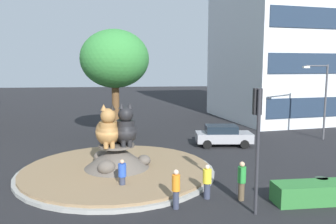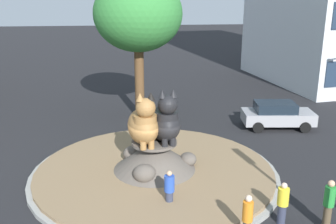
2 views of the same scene
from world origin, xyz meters
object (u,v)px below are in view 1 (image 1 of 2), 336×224
at_px(cat_statue_tabby, 108,130).
at_px(broadleaf_tree_behind_island, 115,59).
at_px(streetlight_arm, 323,95).
at_px(litter_bin, 321,187).
at_px(sedan_on_far_lane, 223,135).
at_px(pedestrian_yellow_shirt, 207,181).
at_px(pedestrian_blue_shirt, 122,175).
at_px(traffic_light_mast, 257,128).
at_px(pedestrian_green_shirt, 242,180).
at_px(pedestrian_orange_shirt, 176,188).
at_px(cat_statue_black, 125,129).
at_px(office_tower, 299,8).

xyz_separation_m(cat_statue_tabby, broadleaf_tree_behind_island, (0.18, 8.83, 4.02)).
bearing_deg(streetlight_arm, litter_bin, 42.93).
xyz_separation_m(cat_statue_tabby, streetlight_arm, (16.77, 6.87, 1.17)).
bearing_deg(sedan_on_far_lane, pedestrian_yellow_shirt, -104.23).
bearing_deg(pedestrian_blue_shirt, traffic_light_mast, -65.10).
bearing_deg(streetlight_arm, pedestrian_green_shirt, 30.78).
xyz_separation_m(traffic_light_mast, pedestrian_orange_shirt, (-3.15, 0.81, -2.66)).
distance_m(traffic_light_mast, litter_bin, 5.00).
distance_m(cat_statue_black, streetlight_arm, 17.20).
xyz_separation_m(office_tower, sedan_on_far_lane, (-12.21, -12.69, -11.67)).
xyz_separation_m(broadleaf_tree_behind_island, pedestrian_blue_shirt, (0.60, -11.45, -5.71)).
bearing_deg(pedestrian_yellow_shirt, streetlight_arm, 45.08).
distance_m(office_tower, sedan_on_far_lane, 21.13).
bearing_deg(cat_statue_black, litter_bin, 55.09).
bearing_deg(cat_statue_black, pedestrian_yellow_shirt, 33.56).
bearing_deg(traffic_light_mast, streetlight_arm, -37.98).
distance_m(streetlight_arm, pedestrian_blue_shirt, 18.81).
bearing_deg(cat_statue_black, pedestrian_green_shirt, 40.81).
distance_m(pedestrian_green_shirt, sedan_on_far_lane, 10.48).
xyz_separation_m(cat_statue_tabby, traffic_light_mast, (6.19, -5.79, 1.07)).
xyz_separation_m(cat_statue_black, pedestrian_orange_shirt, (2.11, -5.23, -1.61)).
height_order(office_tower, pedestrian_yellow_shirt, office_tower).
relative_size(pedestrian_green_shirt, pedestrian_orange_shirt, 1.04).
bearing_deg(streetlight_arm, office_tower, -123.54).
distance_m(pedestrian_orange_shirt, pedestrian_blue_shirt, 3.27).
bearing_deg(pedestrian_green_shirt, streetlight_arm, 43.73).
xyz_separation_m(pedestrian_yellow_shirt, litter_bin, (5.27, -0.45, -0.37)).
bearing_deg(litter_bin, cat_statue_tabby, 155.44).
distance_m(broadleaf_tree_behind_island, sedan_on_far_lane, 10.34).
height_order(office_tower, pedestrian_orange_shirt, office_tower).
relative_size(pedestrian_orange_shirt, sedan_on_far_lane, 0.40).
bearing_deg(pedestrian_green_shirt, pedestrian_orange_shirt, -173.00).
height_order(cat_statue_tabby, sedan_on_far_lane, cat_statue_tabby).
xyz_separation_m(cat_statue_tabby, pedestrian_green_shirt, (6.10, -4.45, -1.56)).
relative_size(office_tower, pedestrian_orange_shirt, 14.57).
bearing_deg(sedan_on_far_lane, broadleaf_tree_behind_island, 165.58).
xyz_separation_m(pedestrian_orange_shirt, litter_bin, (6.84, 0.47, -0.46)).
relative_size(cat_statue_black, litter_bin, 2.84).
bearing_deg(litter_bin, broadleaf_tree_behind_island, 126.03).
relative_size(cat_statue_black, traffic_light_mast, 0.50).
bearing_deg(pedestrian_orange_shirt, sedan_on_far_lane, 31.33).
xyz_separation_m(office_tower, pedestrian_orange_shirt, (-17.42, -23.48, -11.58)).
xyz_separation_m(cat_statue_tabby, pedestrian_blue_shirt, (0.78, -2.62, -1.69)).
xyz_separation_m(cat_statue_black, traffic_light_mast, (5.25, -6.04, 1.05)).
bearing_deg(streetlight_arm, pedestrian_yellow_shirt, 26.06).
bearing_deg(pedestrian_orange_shirt, litter_bin, -28.96).
distance_m(streetlight_arm, pedestrian_green_shirt, 15.79).
height_order(cat_statue_black, litter_bin, cat_statue_black).
height_order(cat_statue_black, broadleaf_tree_behind_island, broadleaf_tree_behind_island).
height_order(pedestrian_green_shirt, sedan_on_far_lane, pedestrian_green_shirt).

